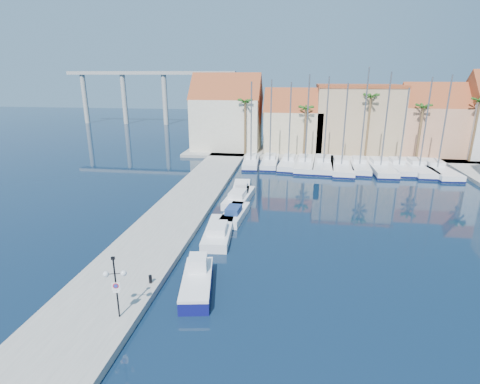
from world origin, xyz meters
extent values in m
plane|color=black|center=(0.00, 0.00, 0.00)|extent=(260.00, 260.00, 0.00)
cube|color=gray|center=(-9.00, 13.50, 0.25)|extent=(6.00, 77.00, 0.50)
cube|color=gray|center=(10.00, 48.00, 0.25)|extent=(54.00, 16.00, 0.50)
cylinder|color=black|center=(-7.01, -3.93, 2.40)|extent=(0.09, 0.09, 3.80)
cylinder|color=black|center=(-7.24, -3.98, 3.25)|extent=(0.47, 0.16, 0.05)
cylinder|color=black|center=(-6.78, -3.87, 3.25)|extent=(0.47, 0.16, 0.05)
sphere|color=white|center=(-7.47, -4.04, 3.25)|extent=(0.34, 0.34, 0.34)
sphere|color=white|center=(-6.55, -3.81, 3.25)|extent=(0.34, 0.34, 0.34)
cube|color=black|center=(-7.01, -3.93, 4.20)|extent=(0.23, 0.16, 0.15)
cube|color=white|center=(-7.00, -3.98, 2.49)|extent=(0.47, 0.14, 0.47)
cylinder|color=red|center=(-6.99, -4.00, 2.54)|extent=(0.32, 0.09, 0.32)
cylinder|color=#1933A5|center=(-6.99, -4.01, 2.54)|extent=(0.22, 0.07, 0.23)
cube|color=white|center=(-7.00, -3.98, 2.16)|extent=(0.38, 0.12, 0.13)
cylinder|color=black|center=(-6.60, -0.21, 0.78)|extent=(0.22, 0.22, 0.55)
cube|color=#0F1057|center=(-3.52, 0.11, 0.42)|extent=(2.79, 5.80, 0.83)
cube|color=white|center=(-3.52, 0.11, 0.93)|extent=(2.79, 5.80, 0.19)
cube|color=white|center=(-3.71, 1.20, 1.44)|extent=(1.44, 1.67, 1.02)
cube|color=white|center=(-3.86, 8.83, 0.40)|extent=(2.68, 6.97, 0.80)
cube|color=white|center=(-3.81, 8.14, 1.10)|extent=(1.70, 2.50, 0.60)
cube|color=white|center=(-3.13, 13.36, 0.40)|extent=(2.34, 5.91, 0.80)
cube|color=navy|center=(-3.18, 12.78, 1.10)|extent=(1.46, 2.12, 0.60)
cube|color=white|center=(-3.49, 18.62, 0.40)|extent=(2.88, 7.30, 0.80)
cube|color=white|center=(-3.55, 17.91, 1.10)|extent=(1.80, 2.62, 0.60)
cube|color=white|center=(-3.73, 22.14, 0.40)|extent=(2.45, 6.20, 0.80)
cube|color=white|center=(-3.68, 21.54, 1.10)|extent=(1.53, 2.23, 0.60)
cube|color=white|center=(-4.23, 35.98, 0.50)|extent=(2.74, 8.70, 1.00)
cube|color=#0C1340|center=(-4.23, 35.98, 0.18)|extent=(2.80, 8.77, 0.28)
cube|color=white|center=(-4.28, 36.84, 1.30)|extent=(1.71, 2.66, 0.60)
cylinder|color=slate|center=(-4.20, 35.55, 6.83)|extent=(0.20, 0.20, 11.67)
cube|color=white|center=(-1.29, 36.43, 0.50)|extent=(2.40, 9.04, 1.00)
cube|color=#0C1340|center=(-1.29, 36.43, 0.18)|extent=(2.46, 9.10, 0.28)
cube|color=white|center=(-1.29, 37.34, 1.30)|extent=(1.66, 2.72, 0.60)
cylinder|color=slate|center=(-1.29, 35.98, 6.99)|extent=(0.20, 0.20, 11.97)
cube|color=white|center=(1.61, 36.04, 0.50)|extent=(3.16, 9.36, 1.00)
cube|color=#0C1340|center=(1.61, 36.04, 0.18)|extent=(3.22, 9.43, 0.28)
cube|color=white|center=(1.69, 36.96, 1.30)|extent=(1.90, 2.89, 0.60)
cylinder|color=slate|center=(1.58, 35.58, 6.81)|extent=(0.20, 0.20, 11.61)
cube|color=white|center=(4.15, 35.86, 0.50)|extent=(3.51, 10.75, 1.00)
cube|color=#0C1340|center=(4.15, 35.86, 0.18)|extent=(3.57, 10.82, 0.28)
cube|color=white|center=(4.22, 36.91, 1.30)|extent=(2.15, 3.31, 0.60)
cylinder|color=slate|center=(4.11, 35.33, 7.35)|extent=(0.20, 0.20, 12.70)
cube|color=white|center=(6.91, 36.06, 0.50)|extent=(3.85, 11.45, 1.00)
cube|color=#0C1340|center=(6.91, 36.06, 0.18)|extent=(3.92, 11.52, 0.28)
cube|color=white|center=(7.00, 37.18, 1.30)|extent=(2.32, 3.53, 0.60)
cylinder|color=slate|center=(6.86, 35.50, 7.20)|extent=(0.20, 0.20, 12.41)
cube|color=white|center=(9.45, 35.27, 0.50)|extent=(3.37, 11.49, 1.00)
cube|color=#0C1340|center=(9.45, 35.27, 0.18)|extent=(3.44, 11.55, 0.28)
cube|color=white|center=(9.49, 36.41, 1.30)|extent=(2.20, 3.49, 0.60)
cylinder|color=slate|center=(9.43, 34.70, 6.77)|extent=(0.20, 0.20, 11.54)
cube|color=white|center=(12.17, 35.85, 0.50)|extent=(3.25, 10.16, 1.00)
cube|color=#0C1340|center=(12.17, 35.85, 0.18)|extent=(3.31, 10.23, 0.28)
cube|color=white|center=(12.24, 36.85, 1.30)|extent=(2.01, 3.12, 0.60)
cylinder|color=slate|center=(12.14, 35.35, 7.83)|extent=(0.20, 0.20, 13.66)
cube|color=white|center=(15.06, 35.51, 0.50)|extent=(3.11, 11.30, 1.00)
cube|color=#0C1340|center=(15.06, 35.51, 0.18)|extent=(3.17, 11.36, 0.28)
cube|color=white|center=(15.04, 36.63, 1.30)|extent=(2.10, 3.41, 0.60)
cylinder|color=slate|center=(15.07, 34.94, 7.52)|extent=(0.20, 0.20, 13.03)
cube|color=white|center=(17.81, 36.15, 0.50)|extent=(2.74, 9.74, 1.00)
cube|color=#0C1340|center=(17.81, 36.15, 0.18)|extent=(2.80, 9.80, 0.28)
cube|color=white|center=(17.79, 37.12, 1.30)|extent=(1.83, 2.95, 0.60)
cylinder|color=slate|center=(17.82, 35.67, 6.45)|extent=(0.20, 0.20, 10.91)
cube|color=white|center=(20.59, 36.00, 0.50)|extent=(2.89, 11.04, 1.00)
cube|color=#0C1340|center=(20.59, 36.00, 0.18)|extent=(2.95, 11.10, 0.28)
cube|color=white|center=(20.58, 37.10, 1.30)|extent=(2.02, 3.31, 0.60)
cylinder|color=slate|center=(20.59, 35.45, 7.18)|extent=(0.20, 0.20, 12.37)
cube|color=white|center=(22.81, 35.42, 0.50)|extent=(3.87, 11.89, 1.00)
cube|color=#0C1340|center=(22.81, 35.42, 0.18)|extent=(3.93, 11.96, 0.28)
cube|color=white|center=(22.73, 36.58, 1.30)|extent=(2.37, 3.65, 0.60)
cylinder|color=slate|center=(22.86, 34.83, 7.34)|extent=(0.20, 0.20, 12.68)
cube|color=beige|center=(-10.00, 47.00, 5.00)|extent=(12.00, 9.00, 9.00)
cube|color=brown|center=(-10.00, 47.00, 9.50)|extent=(12.30, 9.00, 9.00)
cube|color=#C1B288|center=(2.00, 47.00, 4.00)|extent=(10.00, 8.00, 7.00)
cube|color=brown|center=(2.00, 47.00, 7.50)|extent=(10.30, 8.00, 8.00)
cube|color=tan|center=(13.00, 48.00, 6.00)|extent=(14.00, 10.00, 11.00)
cube|color=brown|center=(13.00, 48.00, 11.75)|extent=(14.20, 10.20, 0.50)
cube|color=tan|center=(25.00, 47.00, 4.50)|extent=(10.00, 8.00, 8.00)
cube|color=brown|center=(25.00, 47.00, 8.50)|extent=(10.30, 8.00, 8.00)
cylinder|color=brown|center=(-6.00, 42.00, 5.00)|extent=(0.36, 0.36, 9.00)
sphere|color=#245418|center=(-6.00, 42.00, 9.35)|extent=(2.60, 2.60, 2.60)
cylinder|color=brown|center=(4.00, 42.00, 4.50)|extent=(0.36, 0.36, 8.00)
sphere|color=#245418|center=(4.00, 42.00, 8.35)|extent=(2.60, 2.60, 2.60)
cylinder|color=brown|center=(14.00, 42.00, 5.50)|extent=(0.36, 0.36, 10.00)
sphere|color=#245418|center=(14.00, 42.00, 10.35)|extent=(2.60, 2.60, 2.60)
cylinder|color=brown|center=(22.00, 42.00, 4.75)|extent=(0.36, 0.36, 8.50)
sphere|color=#245418|center=(22.00, 42.00, 8.85)|extent=(2.60, 2.60, 2.60)
cylinder|color=brown|center=(30.00, 42.00, 5.25)|extent=(0.36, 0.36, 9.50)
sphere|color=#245418|center=(30.00, 42.00, 9.85)|extent=(2.60, 2.60, 2.60)
cube|color=#9E9E99|center=(-38.00, 82.00, 14.00)|extent=(48.00, 2.20, 0.90)
cylinder|color=#9E9E99|center=(-58.00, 82.00, 7.00)|extent=(1.40, 1.40, 14.00)
cylinder|color=#9E9E99|center=(-46.00, 82.00, 7.00)|extent=(1.40, 1.40, 14.00)
cylinder|color=#9E9E99|center=(-34.00, 82.00, 7.00)|extent=(1.40, 1.40, 14.00)
cylinder|color=#9E9E99|center=(-22.00, 82.00, 7.00)|extent=(1.40, 1.40, 14.00)
camera|label=1|loc=(2.48, -20.94, 13.73)|focal=28.00mm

